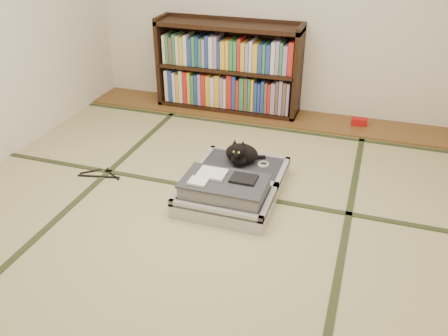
% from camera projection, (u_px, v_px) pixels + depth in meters
% --- Properties ---
extents(floor, '(4.50, 4.50, 0.00)m').
position_uv_depth(floor, '(202.00, 220.00, 3.42)').
color(floor, tan).
rests_on(floor, ground).
extents(wood_strip, '(4.00, 0.50, 0.02)m').
position_uv_depth(wood_strip, '(268.00, 116.00, 5.07)').
color(wood_strip, brown).
rests_on(wood_strip, ground).
extents(red_item, '(0.16, 0.11, 0.07)m').
position_uv_depth(red_item, '(359.00, 122.00, 4.82)').
color(red_item, '#AD0D10').
rests_on(red_item, wood_strip).
extents(room_shell, '(4.50, 4.50, 4.50)m').
position_uv_depth(room_shell, '(197.00, 10.00, 2.71)').
color(room_shell, white).
rests_on(room_shell, ground).
extents(tatami_borders, '(4.00, 4.50, 0.01)m').
position_uv_depth(tatami_borders, '(224.00, 185.00, 3.83)').
color(tatami_borders, '#2D381E').
rests_on(tatami_borders, ground).
extents(bookcase, '(1.54, 0.35, 0.99)m').
position_uv_depth(bookcase, '(228.00, 69.00, 5.04)').
color(bookcase, black).
rests_on(bookcase, wood_strip).
extents(suitcase, '(0.70, 0.93, 0.27)m').
position_uv_depth(suitcase, '(232.00, 186.00, 3.64)').
color(suitcase, '#A0A0A5').
rests_on(suitcase, floor).
extents(cat, '(0.31, 0.31, 0.25)m').
position_uv_depth(cat, '(241.00, 154.00, 3.83)').
color(cat, black).
rests_on(cat, suitcase).
extents(cable_coil, '(0.10, 0.10, 0.02)m').
position_uv_depth(cable_coil, '(263.00, 164.00, 3.85)').
color(cable_coil, white).
rests_on(cable_coil, suitcase).
extents(hanger, '(0.37, 0.20, 0.01)m').
position_uv_depth(hanger, '(100.00, 175.00, 3.97)').
color(hanger, black).
rests_on(hanger, floor).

